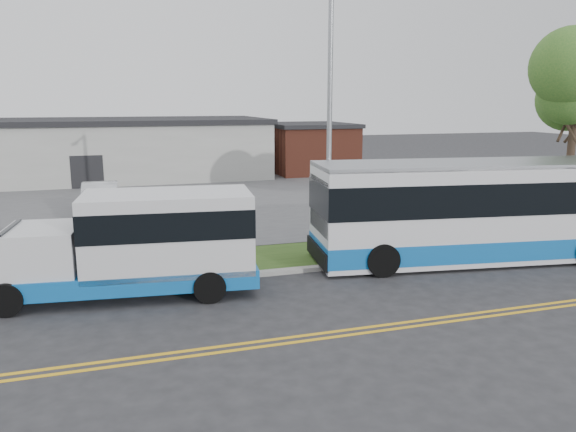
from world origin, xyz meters
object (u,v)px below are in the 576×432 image
object	(u,v)px
shuttle_bus	(142,241)
parked_car_a	(100,199)
transit_bus	(491,210)
streetlight_near	(330,112)

from	to	relation	value
shuttle_bus	parked_car_a	bearing A→B (deg)	102.53
transit_bus	streetlight_near	bearing A→B (deg)	166.06
streetlight_near	transit_bus	bearing A→B (deg)	-21.60
streetlight_near	shuttle_bus	xyz separation A→B (m)	(-6.75, -2.21, -3.63)
streetlight_near	shuttle_bus	world-z (taller)	streetlight_near
streetlight_near	shuttle_bus	size ratio (longest dim) A/B	1.18
streetlight_near	parked_car_a	world-z (taller)	streetlight_near
transit_bus	parked_car_a	world-z (taller)	transit_bus
shuttle_bus	transit_bus	xyz separation A→B (m)	(12.12, 0.08, 0.18)
parked_car_a	transit_bus	bearing A→B (deg)	-40.61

